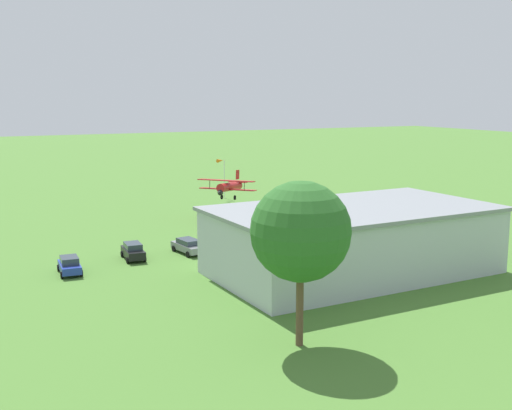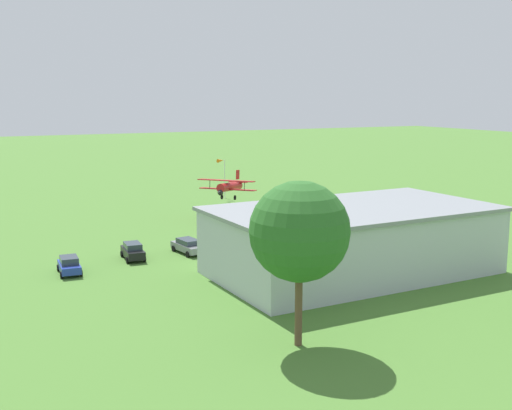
{
  "view_description": "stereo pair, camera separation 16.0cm",
  "coord_description": "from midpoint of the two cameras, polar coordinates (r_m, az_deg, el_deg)",
  "views": [
    {
      "loc": [
        37.06,
        80.77,
        16.57
      ],
      "look_at": [
        2.73,
        10.96,
        3.2
      ],
      "focal_mm": 44.75,
      "sensor_mm": 36.0,
      "label": 1
    },
    {
      "loc": [
        36.92,
        80.84,
        16.57
      ],
      "look_at": [
        2.73,
        10.96,
        3.2
      ],
      "focal_mm": 44.75,
      "sensor_mm": 36.0,
      "label": 2
    }
  ],
  "objects": [
    {
      "name": "ground_plane",
      "position": [
        90.4,
        -1.45,
        -0.81
      ],
      "size": [
        400.0,
        400.0,
        0.0
      ],
      "primitive_type": "plane",
      "color": "#47752D"
    },
    {
      "name": "windsock",
      "position": [
        103.46,
        -3.08,
        3.71
      ],
      "size": [
        1.48,
        1.07,
        6.5
      ],
      "color": "silver",
      "rests_on": "ground_plane"
    },
    {
      "name": "car_yellow",
      "position": [
        78.4,
        10.45,
        -2.01
      ],
      "size": [
        2.22,
        4.39,
        1.55
      ],
      "color": "gold",
      "rests_on": "ground_plane"
    },
    {
      "name": "person_walking_on_apron",
      "position": [
        71.04,
        -1.89,
        -3.08
      ],
      "size": [
        0.44,
        0.44,
        1.61
      ],
      "color": "#B23333",
      "rests_on": "ground_plane"
    },
    {
      "name": "tree_behind_hangar_right",
      "position": [
        41.74,
        4.02,
        -2.4
      ],
      "size": [
        6.68,
        6.68,
        11.16
      ],
      "color": "brown",
      "rests_on": "ground_plane"
    },
    {
      "name": "car_blue",
      "position": [
        62.73,
        -16.28,
        -5.17
      ],
      "size": [
        2.16,
        4.04,
        1.65
      ],
      "color": "#23389E",
      "rests_on": "ground_plane"
    },
    {
      "name": "car_grey",
      "position": [
        68.29,
        -6.02,
        -3.64
      ],
      "size": [
        2.6,
        4.85,
        1.54
      ],
      "color": "slate",
      "rests_on": "ground_plane"
    },
    {
      "name": "car_black",
      "position": [
        66.61,
        -10.88,
        -4.05
      ],
      "size": [
        2.15,
        4.25,
        1.72
      ],
      "color": "black",
      "rests_on": "ground_plane"
    },
    {
      "name": "person_by_parked_cars",
      "position": [
        72.64,
        -2.09,
        -2.79
      ],
      "size": [
        0.53,
        0.53,
        1.62
      ],
      "color": "#72338C",
      "rests_on": "ground_plane"
    },
    {
      "name": "hangar",
      "position": [
        60.79,
        8.68,
        -3.09
      ],
      "size": [
        26.87,
        15.74,
        6.33
      ],
      "color": "#B7BCC6",
      "rests_on": "ground_plane"
    },
    {
      "name": "biplane",
      "position": [
        86.14,
        -2.37,
        1.67
      ],
      "size": [
        7.56,
        7.56,
        3.69
      ],
      "color": "#B21E1E"
    }
  ]
}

